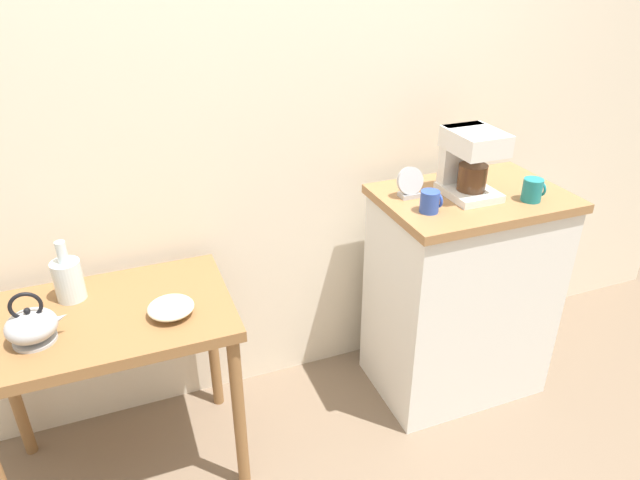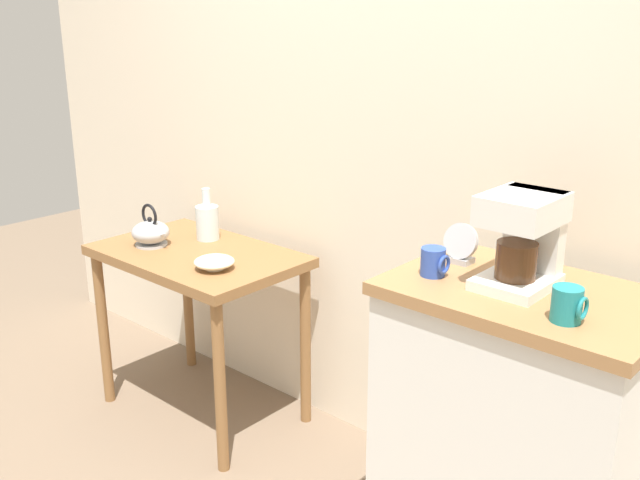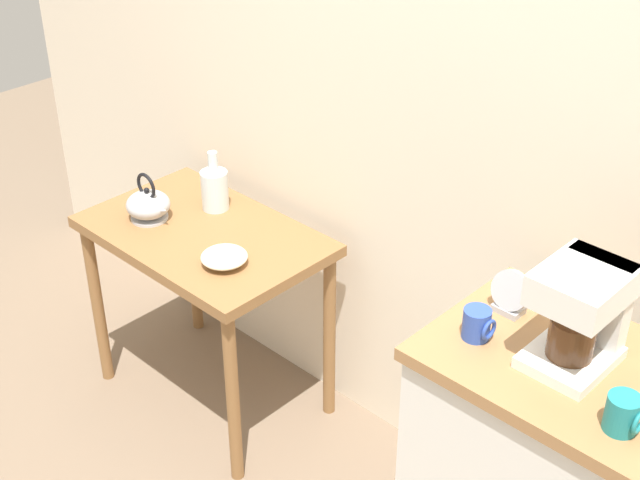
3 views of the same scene
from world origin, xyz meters
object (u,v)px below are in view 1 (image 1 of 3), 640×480
object	(u,v)px
bowl_stoneware	(171,308)
mug_blue	(430,202)
glass_carafe_vase	(68,279)
coffee_maker	(469,159)
table_clock	(410,184)
teakettle	(32,326)
mug_dark_teal	(533,190)

from	to	relation	value
bowl_stoneware	mug_blue	bearing A→B (deg)	0.09
mug_blue	glass_carafe_vase	bearing A→B (deg)	169.96
coffee_maker	table_clock	xyz separation A→B (m)	(-0.22, 0.05, -0.09)
teakettle	glass_carafe_vase	world-z (taller)	glass_carafe_vase
bowl_stoneware	teakettle	world-z (taller)	teakettle
teakettle	table_clock	distance (m)	1.38
teakettle	mug_blue	distance (m)	1.38
teakettle	mug_blue	bearing A→B (deg)	-0.52
mug_blue	coffee_maker	bearing A→B (deg)	23.50
teakettle	coffee_maker	xyz separation A→B (m)	(1.58, 0.08, 0.30)
mug_blue	table_clock	xyz separation A→B (m)	(-0.00, 0.15, 0.01)
mug_dark_teal	coffee_maker	bearing A→B (deg)	143.29
mug_blue	bowl_stoneware	bearing A→B (deg)	-179.91
teakettle	table_clock	xyz separation A→B (m)	(1.36, 0.13, 0.21)
glass_carafe_vase	table_clock	bearing A→B (deg)	-3.50
coffee_maker	mug_dark_teal	bearing A→B (deg)	-36.71
glass_carafe_vase	mug_dark_teal	size ratio (longest dim) A/B	2.51
bowl_stoneware	mug_dark_teal	size ratio (longest dim) A/B	1.73
bowl_stoneware	mug_blue	world-z (taller)	mug_blue
glass_carafe_vase	mug_dark_teal	distance (m)	1.71
glass_carafe_vase	coffee_maker	distance (m)	1.51
mug_dark_teal	mug_blue	world-z (taller)	mug_dark_teal
mug_dark_teal	mug_blue	distance (m)	0.42
glass_carafe_vase	mug_blue	bearing A→B (deg)	-10.04
bowl_stoneware	table_clock	world-z (taller)	table_clock
bowl_stoneware	mug_dark_teal	world-z (taller)	mug_dark_teal
glass_carafe_vase	mug_dark_teal	bearing A→B (deg)	-9.36
coffee_maker	mug_blue	bearing A→B (deg)	-156.50
coffee_maker	table_clock	size ratio (longest dim) A/B	2.17
coffee_maker	bowl_stoneware	bearing A→B (deg)	-175.33
bowl_stoneware	table_clock	xyz separation A→B (m)	(0.95, 0.15, 0.24)
teakettle	coffee_maker	world-z (taller)	coffee_maker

